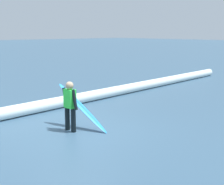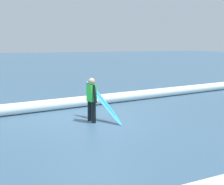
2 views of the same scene
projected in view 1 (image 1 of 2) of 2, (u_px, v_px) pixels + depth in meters
name	position (u px, v px, depth m)	size (l,w,h in m)	color
ground_plane	(72.00, 130.00, 9.28)	(183.24, 183.24, 0.00)	#375770
surfer	(70.00, 104.00, 9.07)	(0.22, 0.65, 1.40)	black
surfboard	(82.00, 107.00, 9.38)	(0.55, 1.83, 1.26)	#268CE5
wave_crest_foreground	(75.00, 99.00, 12.47)	(0.41, 0.41, 22.56)	white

